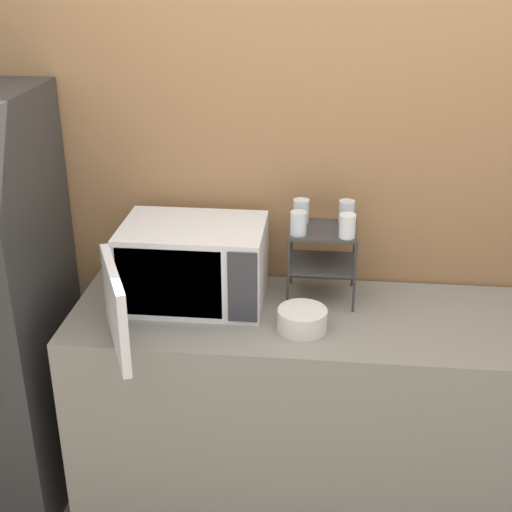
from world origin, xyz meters
The scene contains 9 objects.
wall_back centered at (0.00, 0.67, 1.30)m, with size 8.00×0.06×2.60m.
counter centered at (0.00, 0.31, 0.46)m, with size 1.82×0.63×0.93m.
microwave centered at (-0.47, 0.37, 1.08)m, with size 0.56×0.77×0.31m.
dish_rack centered at (0.03, 0.46, 1.14)m, with size 0.26×0.23×0.29m.
glass_front_left centered at (-0.06, 0.40, 1.26)m, with size 0.06×0.06×0.09m.
glass_back_right centered at (0.12, 0.53, 1.26)m, with size 0.06×0.06×0.09m.
glass_front_right centered at (0.12, 0.39, 1.26)m, with size 0.06×0.06×0.09m.
glass_back_left centered at (-0.06, 0.53, 1.26)m, with size 0.06×0.06×0.09m.
bowl centered at (-0.03, 0.20, 0.97)m, with size 0.18×0.18×0.08m.
Camera 1 is at (0.04, -2.04, 2.23)m, focal length 50.00 mm.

